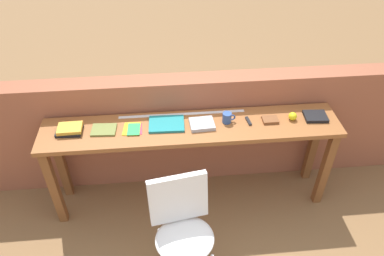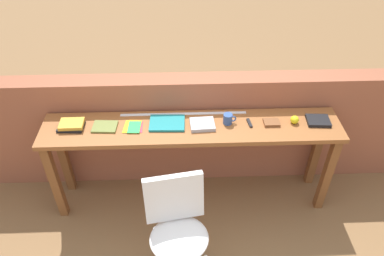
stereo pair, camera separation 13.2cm
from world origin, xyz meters
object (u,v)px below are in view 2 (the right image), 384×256
object	(u,v)px
pamphlet_pile_colourful	(134,127)
book_stack_leftmost	(71,125)
book_repair_rightmost	(318,121)
chair_white_moulded	(177,225)
book_open_centre	(167,123)
magazine_cycling	(105,127)
multitool_folded	(249,123)
sports_ball_small	(295,120)
leather_journal_brown	(272,123)
mug	(228,119)

from	to	relation	value
pamphlet_pile_colourful	book_stack_leftmost	bearing A→B (deg)	178.31
pamphlet_pile_colourful	book_repair_rightmost	world-z (taller)	book_repair_rightmost
chair_white_moulded	book_open_centre	distance (m)	0.84
magazine_cycling	multitool_folded	distance (m)	1.20
chair_white_moulded	book_repair_rightmost	world-z (taller)	book_repair_rightmost
chair_white_moulded	book_open_centre	bearing A→B (deg)	95.40
sports_ball_small	book_repair_rightmost	world-z (taller)	sports_ball_small
pamphlet_pile_colourful	leather_journal_brown	world-z (taller)	leather_journal_brown
multitool_folded	leather_journal_brown	world-z (taller)	leather_journal_brown
multitool_folded	sports_ball_small	size ratio (longest dim) A/B	1.58
pamphlet_pile_colourful	sports_ball_small	xyz separation A→B (m)	(1.34, 0.01, 0.03)
leather_journal_brown	book_repair_rightmost	distance (m)	0.40
chair_white_moulded	multitool_folded	bearing A→B (deg)	49.93
book_open_centre	sports_ball_small	bearing A→B (deg)	0.50
multitool_folded	sports_ball_small	bearing A→B (deg)	-0.63
mug	leather_journal_brown	world-z (taller)	mug
chair_white_moulded	book_repair_rightmost	bearing A→B (deg)	31.57
leather_journal_brown	sports_ball_small	world-z (taller)	sports_ball_small
book_stack_leftmost	book_repair_rightmost	xyz separation A→B (m)	(2.05, -0.00, -0.01)
pamphlet_pile_colourful	leather_journal_brown	distance (m)	1.15
book_stack_leftmost	magazine_cycling	world-z (taller)	book_stack_leftmost
magazine_cycling	leather_journal_brown	xyz separation A→B (m)	(1.38, -0.00, 0.00)
magazine_cycling	chair_white_moulded	bearing A→B (deg)	-47.64
sports_ball_small	leather_journal_brown	bearing A→B (deg)	-179.53
chair_white_moulded	pamphlet_pile_colourful	xyz separation A→B (m)	(-0.35, 0.72, 0.36)
book_repair_rightmost	magazine_cycling	bearing A→B (deg)	-175.66
chair_white_moulded	pamphlet_pile_colourful	bearing A→B (deg)	115.66
book_stack_leftmost	mug	size ratio (longest dim) A/B	1.94
book_open_centre	multitool_folded	world-z (taller)	book_open_centre
mug	sports_ball_small	xyz separation A→B (m)	(0.55, -0.02, -0.01)
mug	book_repair_rightmost	world-z (taller)	mug
book_open_centre	leather_journal_brown	world-z (taller)	leather_journal_brown
chair_white_moulded	magazine_cycling	size ratio (longest dim) A/B	4.49
book_stack_leftmost	leather_journal_brown	distance (m)	1.66
chair_white_moulded	sports_ball_small	bearing A→B (deg)	36.30
pamphlet_pile_colourful	mug	size ratio (longest dim) A/B	1.62
multitool_folded	book_repair_rightmost	distance (m)	0.58
book_stack_leftmost	sports_ball_small	world-z (taller)	sports_ball_small
pamphlet_pile_colourful	book_open_centre	size ratio (longest dim) A/B	0.61
book_stack_leftmost	mug	world-z (taller)	mug
magazine_cycling	sports_ball_small	xyz separation A→B (m)	(1.58, 0.00, 0.03)
magazine_cycling	book_repair_rightmost	bearing A→B (deg)	3.83
leather_journal_brown	book_stack_leftmost	bearing A→B (deg)	179.53
multitool_folded	leather_journal_brown	size ratio (longest dim) A/B	0.85
book_open_centre	mug	world-z (taller)	mug
mug	multitool_folded	bearing A→B (deg)	-4.76
book_open_centre	leather_journal_brown	xyz separation A→B (m)	(0.87, -0.03, 0.00)
book_repair_rightmost	book_stack_leftmost	bearing A→B (deg)	-175.92
book_open_centre	leather_journal_brown	distance (m)	0.87
book_stack_leftmost	pamphlet_pile_colourful	size ratio (longest dim) A/B	1.20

